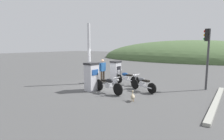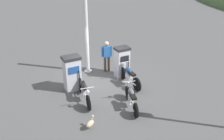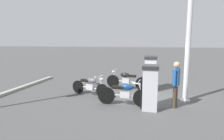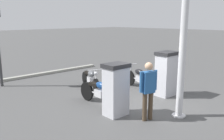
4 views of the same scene
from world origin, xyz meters
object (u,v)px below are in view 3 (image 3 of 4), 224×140
object	(u,v)px
wandering_duck	(95,80)
canopy_support_pole	(188,51)
motorcycle_near_pump	(127,80)
attendant_person	(176,81)
motorcycle_extra	(90,86)
motorcycle_far_pump	(125,93)
fuel_pump_near	(151,73)
fuel_pump_far	(150,87)

from	to	relation	value
wandering_duck	canopy_support_pole	distance (m)	5.17
motorcycle_near_pump	attendant_person	world-z (taller)	attendant_person
motorcycle_extra	canopy_support_pole	size ratio (longest dim) A/B	0.45
motorcycle_far_pump	attendant_person	distance (m)	1.91
fuel_pump_near	fuel_pump_far	bearing A→B (deg)	90.00
fuel_pump_far	motorcycle_extra	bearing A→B (deg)	-24.81
motorcycle_extra	motorcycle_near_pump	bearing A→B (deg)	-134.56
canopy_support_pole	wandering_duck	bearing A→B (deg)	-24.82
motorcycle_extra	canopy_support_pole	bearing A→B (deg)	-179.17
motorcycle_far_pump	wandering_duck	bearing A→B (deg)	-56.22
fuel_pump_far	canopy_support_pole	world-z (taller)	canopy_support_pole
fuel_pump_far	attendant_person	size ratio (longest dim) A/B	0.94
motorcycle_near_pump	canopy_support_pole	size ratio (longest dim) A/B	0.52
attendant_person	wandering_duck	bearing A→B (deg)	-36.78
motorcycle_near_pump	attendant_person	size ratio (longest dim) A/B	1.30
canopy_support_pole	fuel_pump_near	bearing A→B (deg)	-46.01
fuel_pump_near	motorcycle_extra	bearing A→B (deg)	30.06
motorcycle_far_pump	canopy_support_pole	distance (m)	2.99
motorcycle_extra	wandering_duck	world-z (taller)	motorcycle_extra
fuel_pump_near	canopy_support_pole	world-z (taller)	canopy_support_pole
motorcycle_far_pump	attendant_person	xyz separation A→B (m)	(-1.83, -0.18, 0.50)
fuel_pump_far	wandering_duck	world-z (taller)	fuel_pump_far
motorcycle_extra	canopy_support_pole	world-z (taller)	canopy_support_pole
fuel_pump_near	attendant_person	size ratio (longest dim) A/B	0.99
motorcycle_far_pump	attendant_person	world-z (taller)	attendant_person
motorcycle_near_pump	canopy_support_pole	xyz separation A→B (m)	(-2.56, 1.40, 1.52)
fuel_pump_far	motorcycle_extra	distance (m)	2.88
motorcycle_extra	attendant_person	bearing A→B (deg)	166.67
motorcycle_extra	attendant_person	distance (m)	3.63
motorcycle_extra	attendant_person	size ratio (longest dim) A/B	1.11
fuel_pump_near	motorcycle_far_pump	distance (m)	2.71
motorcycle_extra	attendant_person	world-z (taller)	attendant_person
motorcycle_near_pump	motorcycle_far_pump	size ratio (longest dim) A/B	1.07
fuel_pump_near	motorcycle_far_pump	world-z (taller)	fuel_pump_near
motorcycle_extra	canopy_support_pole	xyz separation A→B (m)	(-4.00, -0.06, 1.55)
fuel_pump_far	motorcycle_near_pump	size ratio (longest dim) A/B	0.73
attendant_person	wandering_duck	size ratio (longest dim) A/B	3.36
fuel_pump_near	fuel_pump_far	distance (m)	2.71
attendant_person	wandering_duck	xyz separation A→B (m)	(3.91, -2.93, -0.72)
fuel_pump_near	fuel_pump_far	xyz separation A→B (m)	(0.00, 2.71, -0.04)
motorcycle_extra	canopy_support_pole	distance (m)	4.29
wandering_duck	canopy_support_pole	bearing A→B (deg)	155.18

